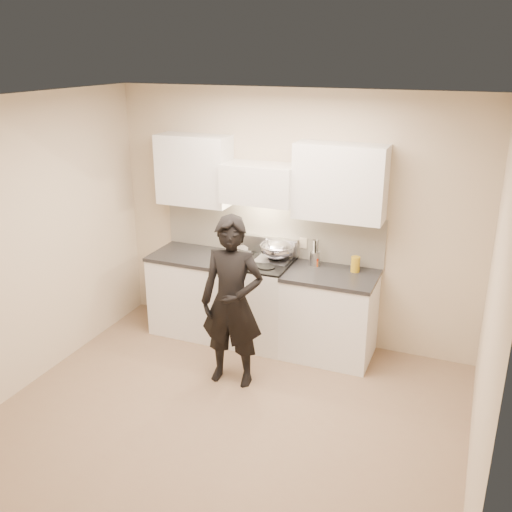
{
  "coord_description": "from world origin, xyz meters",
  "views": [
    {
      "loc": [
        1.83,
        -3.82,
        3.05
      ],
      "look_at": [
        -0.14,
        1.05,
        1.14
      ],
      "focal_mm": 40.0,
      "sensor_mm": 36.0,
      "label": 1
    }
  ],
  "objects_px": {
    "stove": "(256,301)",
    "person": "(232,302)",
    "utensil_crock": "(315,258)",
    "counter_right": "(330,315)",
    "wok": "(277,249)"
  },
  "relations": [
    {
      "from": "stove",
      "to": "person",
      "type": "height_order",
      "value": "person"
    },
    {
      "from": "utensil_crock",
      "to": "person",
      "type": "height_order",
      "value": "person"
    },
    {
      "from": "stove",
      "to": "utensil_crock",
      "type": "relative_size",
      "value": 3.47
    },
    {
      "from": "stove",
      "to": "counter_right",
      "type": "relative_size",
      "value": 1.04
    },
    {
      "from": "stove",
      "to": "person",
      "type": "bearing_deg",
      "value": -83.08
    },
    {
      "from": "stove",
      "to": "wok",
      "type": "distance_m",
      "value": 0.63
    },
    {
      "from": "wok",
      "to": "utensil_crock",
      "type": "relative_size",
      "value": 1.66
    },
    {
      "from": "stove",
      "to": "person",
      "type": "relative_size",
      "value": 0.58
    },
    {
      "from": "utensil_crock",
      "to": "counter_right",
      "type": "bearing_deg",
      "value": -35.54
    },
    {
      "from": "stove",
      "to": "wok",
      "type": "height_order",
      "value": "wok"
    },
    {
      "from": "wok",
      "to": "person",
      "type": "bearing_deg",
      "value": -95.9
    },
    {
      "from": "utensil_crock",
      "to": "stove",
      "type": "bearing_deg",
      "value": -165.0
    },
    {
      "from": "counter_right",
      "to": "utensil_crock",
      "type": "distance_m",
      "value": 0.61
    },
    {
      "from": "counter_right",
      "to": "utensil_crock",
      "type": "height_order",
      "value": "utensil_crock"
    },
    {
      "from": "wok",
      "to": "utensil_crock",
      "type": "bearing_deg",
      "value": 6.13
    }
  ]
}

